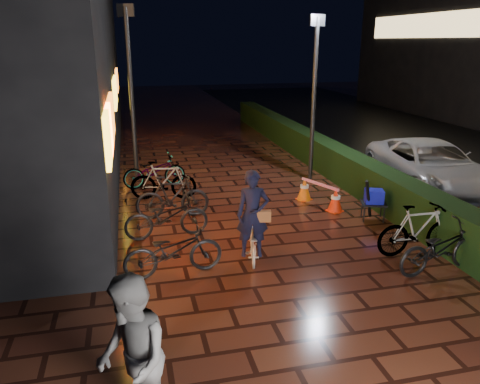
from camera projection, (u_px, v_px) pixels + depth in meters
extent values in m
plane|color=#381911|center=(312.00, 281.00, 8.59)|extent=(80.00, 80.00, 0.00)
cube|color=black|center=(316.00, 150.00, 16.57)|extent=(0.70, 20.00, 1.00)
imported|color=slate|center=(132.00, 359.00, 4.98)|extent=(0.86, 1.04, 1.93)
imported|color=#B7B7BC|center=(431.00, 166.00, 13.72)|extent=(2.88, 5.24, 1.39)
cube|color=yellow|center=(108.00, 134.00, 8.42)|extent=(0.08, 2.00, 0.90)
cube|color=orange|center=(111.00, 121.00, 9.80)|extent=(0.08, 3.00, 0.90)
cube|color=yellow|center=(115.00, 92.00, 15.35)|extent=(0.08, 2.80, 0.90)
cube|color=orange|center=(117.00, 80.00, 19.98)|extent=(0.08, 2.20, 0.90)
cube|color=#FFD88C|center=(419.00, 26.00, 26.67)|extent=(0.06, 10.00, 1.30)
cylinder|color=black|center=(314.00, 102.00, 14.18)|extent=(0.15, 0.15, 4.86)
cube|color=black|center=(318.00, 20.00, 13.46)|extent=(0.47, 0.13, 0.33)
cylinder|color=black|center=(132.00, 98.00, 14.03)|extent=(0.17, 0.17, 5.13)
cube|color=black|center=(125.00, 10.00, 13.27)|extent=(0.49, 0.23, 0.35)
imported|color=silver|center=(252.00, 243.00, 9.38)|extent=(0.72, 1.36, 0.68)
imported|color=black|center=(253.00, 214.00, 9.08)|extent=(0.71, 0.54, 1.74)
cube|color=brown|center=(263.00, 216.00, 9.08)|extent=(0.32, 0.19, 0.22)
cone|color=red|center=(335.00, 200.00, 12.00)|extent=(0.39, 0.39, 0.62)
cone|color=orange|center=(304.00, 189.00, 12.89)|extent=(0.39, 0.39, 0.62)
cube|color=#F0350C|center=(335.00, 211.00, 12.09)|extent=(0.44, 0.44, 0.03)
cube|color=#FF460D|center=(304.00, 199.00, 12.98)|extent=(0.44, 0.44, 0.03)
cube|color=#E10D3E|center=(320.00, 184.00, 12.36)|extent=(0.57, 1.25, 0.06)
cube|color=black|center=(373.00, 203.00, 11.38)|extent=(0.71, 0.65, 0.04)
cylinder|color=black|center=(364.00, 214.00, 11.29)|extent=(0.04, 0.04, 0.41)
cylinder|color=black|center=(384.00, 215.00, 11.25)|extent=(0.04, 0.04, 0.41)
cylinder|color=black|center=(362.00, 209.00, 11.65)|extent=(0.04, 0.04, 0.41)
cylinder|color=black|center=(381.00, 210.00, 11.61)|extent=(0.04, 0.04, 0.41)
cube|color=#0E12B7|center=(374.00, 196.00, 11.32)|extent=(0.52, 0.48, 0.32)
cylinder|color=black|center=(368.00, 199.00, 11.19)|extent=(0.39, 0.34, 1.03)
imported|color=black|center=(163.00, 180.00, 12.84)|extent=(1.87, 0.81, 1.08)
imported|color=black|center=(166.00, 217.00, 10.35)|extent=(1.90, 0.78, 0.98)
imported|color=black|center=(173.00, 251.00, 8.68)|extent=(1.92, 0.84, 0.98)
imported|color=black|center=(154.00, 171.00, 13.96)|extent=(1.93, 0.88, 0.98)
imported|color=black|center=(172.00, 197.00, 11.50)|extent=(1.81, 0.55, 1.08)
imported|color=black|center=(441.00, 248.00, 8.78)|extent=(1.93, 0.88, 0.98)
imported|color=black|center=(418.00, 230.00, 9.50)|extent=(1.81, 0.53, 1.08)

